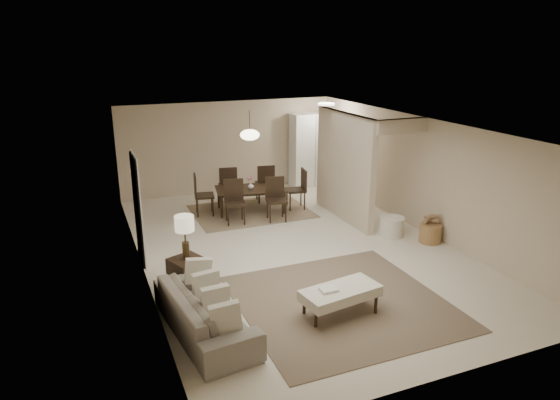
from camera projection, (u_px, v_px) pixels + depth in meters
name	position (u px, v px, depth m)	size (l,w,h in m)	color
floor	(295.00, 248.00, 10.19)	(9.00, 9.00, 0.00)	beige
ceiling	(296.00, 126.00, 9.44)	(9.00, 9.00, 0.00)	white
back_wall	(229.00, 147.00, 13.79)	(6.00, 6.00, 0.00)	#C1AF92
left_wall	(139.00, 207.00, 8.73)	(9.00, 9.00, 0.00)	#C1AF92
right_wall	(421.00, 175.00, 10.90)	(9.00, 9.00, 0.00)	#C1AF92
partition	(344.00, 167.00, 11.57)	(0.15, 2.50, 2.50)	#C1AF92
doorway	(137.00, 209.00, 9.34)	(0.04, 0.90, 2.04)	black
pantry_cabinet	(311.00, 150.00, 14.39)	(1.20, 0.55, 2.10)	white
flush_light	(326.00, 104.00, 13.10)	(0.44, 0.44, 0.05)	white
living_rug	(342.00, 302.00, 8.05)	(3.20, 3.20, 0.01)	brown
sofa	(205.00, 312.00, 7.14)	(0.86, 2.21, 0.64)	gray
ottoman_bench	(340.00, 293.00, 7.61)	(1.30, 0.74, 0.44)	beige
side_table	(187.00, 274.00, 8.41)	(0.51, 0.51, 0.56)	black
table_lamp	(185.00, 227.00, 8.16)	(0.32, 0.32, 0.76)	#41321C
round_pouf	(392.00, 227.00, 10.77)	(0.54, 0.54, 0.42)	beige
wicker_basket	(430.00, 233.00, 10.43)	(0.46, 0.46, 0.39)	#906139
dining_rug	(251.00, 211.00, 12.36)	(2.80, 2.10, 0.01)	#80674F
dining_table	(251.00, 200.00, 12.27)	(1.69, 0.94, 0.59)	black
dining_chairs	(251.00, 192.00, 12.21)	(2.76, 2.18, 1.01)	black
vase	(251.00, 186.00, 12.16)	(0.15, 0.15, 0.15)	white
yellow_mat	(349.00, 199.00, 13.35)	(0.90, 0.55, 0.01)	yellow
pendant_light	(250.00, 135.00, 11.78)	(0.46, 0.46, 0.71)	#41321C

